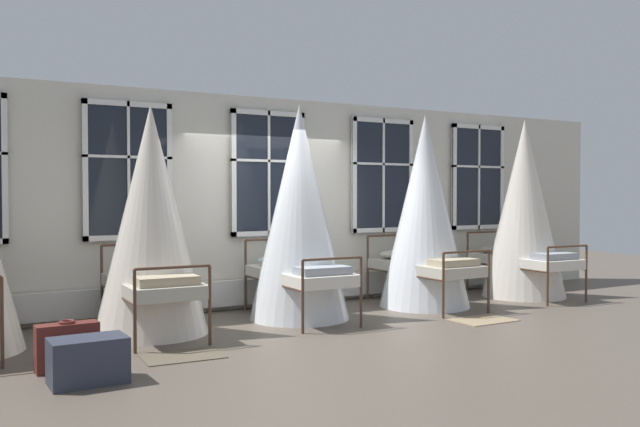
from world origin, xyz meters
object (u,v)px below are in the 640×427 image
Objects in this scene: cot_third at (299,215)px; travel_trunk at (88,360)px; cot_fourth at (425,214)px; cot_fifth at (524,211)px; cot_second at (151,223)px; suitcase_dark at (67,346)px.

cot_third is 3.72m from travel_trunk.
cot_fourth is 2.02m from cot_fifth.
cot_third reaches higher than travel_trunk.
cot_fifth is at bearing -90.73° from cot_fourth.
cot_fifth is (6.06, 0.01, 0.08)m from cot_second.
cot_third is 4.44× the size of travel_trunk.
suitcase_dark is at bearing 101.62° from cot_fifth.
cot_fourth reaches higher than suitcase_dark.
cot_second is at bearing 91.57° from cot_third.
suitcase_dark is at bearing 138.63° from cot_second.
travel_trunk is at bearing 106.00° from cot_fifth.
cot_second is 2.36m from travel_trunk.
cot_second is 6.06m from cot_fifth.
cot_fifth is 7.41m from travel_trunk.
cot_third is 1.01× the size of cot_fourth.
cot_third is 5.00× the size of suitcase_dark.
cot_third reaches higher than cot_second.
cot_fourth is (2.07, -0.02, -0.01)m from cot_third.
cot_fifth is (2.02, 0.00, 0.02)m from cot_fourth.
cot_third is at bearing -88.75° from cot_second.
cot_third is at bearing 19.83° from suitcase_dark.
travel_trunk is at bearing -83.09° from suitcase_dark.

